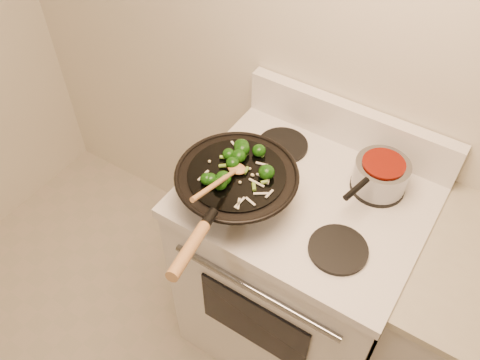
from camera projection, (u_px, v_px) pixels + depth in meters
The scene contains 5 objects.
stove at pixel (297, 268), 2.00m from camera, with size 0.78×0.67×1.08m.
wok at pixel (236, 186), 1.59m from camera, with size 0.39×0.63×0.22m.
stirfry at pixel (237, 164), 1.55m from camera, with size 0.23×0.25×0.04m.
wooden_spoon at pixel (225, 177), 1.49m from camera, with size 0.06×0.27×0.12m.
saucepan at pixel (380, 174), 1.64m from camera, with size 0.18×0.28×0.10m.
Camera 1 is at (0.25, 0.14, 2.18)m, focal length 38.00 mm.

